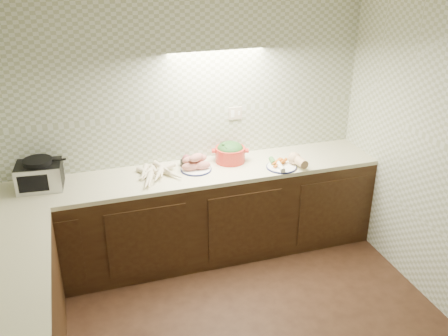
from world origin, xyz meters
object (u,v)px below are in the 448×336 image
object	(u,v)px
onion_bowl	(188,161)
dutch_oven	(230,152)
sweet_potato_plate	(196,164)
veg_plate	(287,162)
parsnip_pile	(159,175)
toaster_oven	(39,175)

from	to	relation	value
onion_bowl	dutch_oven	world-z (taller)	dutch_oven
sweet_potato_plate	veg_plate	xyz separation A→B (m)	(0.83, -0.19, -0.01)
sweet_potato_plate	onion_bowl	xyz separation A→B (m)	(-0.05, 0.11, -0.02)
sweet_potato_plate	dutch_oven	distance (m)	0.37
parsnip_pile	sweet_potato_plate	world-z (taller)	sweet_potato_plate
toaster_oven	parsnip_pile	xyz separation A→B (m)	(1.00, -0.12, -0.09)
toaster_oven	sweet_potato_plate	xyz separation A→B (m)	(1.35, -0.05, -0.06)
onion_bowl	sweet_potato_plate	bearing A→B (deg)	-67.60
toaster_oven	dutch_oven	bearing A→B (deg)	6.22
dutch_oven	onion_bowl	bearing A→B (deg)	-167.79
sweet_potato_plate	onion_bowl	bearing A→B (deg)	112.40
parsnip_pile	veg_plate	bearing A→B (deg)	-5.72
parsnip_pile	sweet_potato_plate	size ratio (longest dim) A/B	1.52
parsnip_pile	onion_bowl	size ratio (longest dim) A/B	2.97
onion_bowl	dutch_oven	bearing A→B (deg)	-4.32
dutch_oven	veg_plate	bearing A→B (deg)	-13.59
dutch_oven	sweet_potato_plate	bearing A→B (deg)	-150.64
toaster_oven	onion_bowl	distance (m)	1.31
parsnip_pile	onion_bowl	bearing A→B (deg)	31.19
parsnip_pile	dutch_oven	size ratio (longest dim) A/B	1.24
dutch_oven	veg_plate	xyz separation A→B (m)	(0.47, -0.27, -0.05)
sweet_potato_plate	veg_plate	world-z (taller)	sweet_potato_plate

